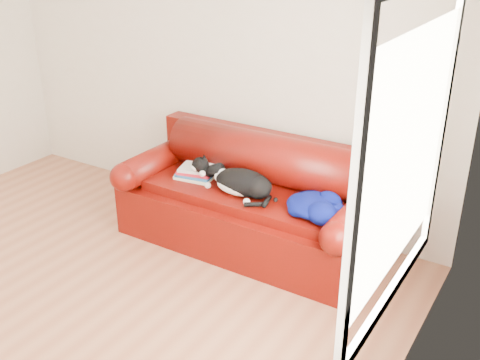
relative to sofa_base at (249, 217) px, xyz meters
The scene contains 7 objects.
ground 1.68m from the sofa_base, 116.06° to the right, with size 4.50×4.50×0.00m, color #92563A.
room_shell 2.14m from the sofa_base, 112.34° to the right, with size 4.52×4.02×2.61m.
sofa_base is the anchor object (origin of this frame).
sofa_back 0.39m from the sofa_base, 90.00° to the left, with size 2.10×1.01×0.88m.
book_stack 0.57m from the sofa_base, behind, with size 0.33×0.28×0.10m.
cat 0.38m from the sofa_base, 86.98° to the right, with size 0.68×0.35×0.25m.
blanket 0.72m from the sofa_base, 10.59° to the right, with size 0.52×0.52×0.15m.
Camera 1 is at (2.81, -1.98, 2.39)m, focal length 42.00 mm.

